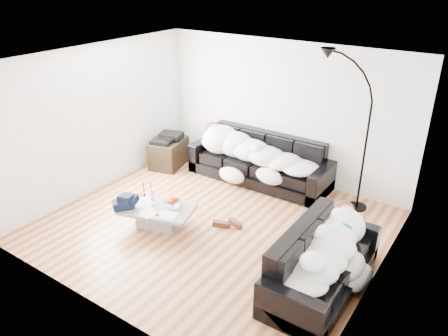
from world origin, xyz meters
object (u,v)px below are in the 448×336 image
Objects in this scene: candle_left at (144,189)px; shoes at (227,223)px; coffee_table at (158,217)px; candle_right at (151,189)px; stereo at (168,137)px; wine_glass_c at (153,201)px; sofa_back at (260,159)px; sleeper_back at (259,150)px; av_cabinet at (169,153)px; floor_lamp at (366,146)px; wine_glass_a at (153,196)px; fruit_bowl at (173,202)px; wine_glass_b at (142,198)px; sofa_right at (323,260)px; sleeper_right at (325,246)px.

candle_left is 1.48m from shoes.
coffee_table is 4.50× the size of candle_left.
stereo is (-1.01, 1.60, 0.17)m from candle_right.
wine_glass_c is (-0.08, 0.00, 0.25)m from coffee_table.
sofa_back reaches higher than sleeper_back.
floor_lamp reaches higher than av_cabinet.
shoes is (0.92, 0.61, -0.12)m from coffee_table.
sleeper_back is at bearing 70.97° from wine_glass_a.
sleeper_back is 2.10m from fruit_bowl.
floor_lamp reaches higher than candle_left.
candle_left is 0.31× the size of av_cabinet.
floor_lamp is (2.87, 2.16, 0.69)m from candle_left.
wine_glass_c is 2.26m from av_cabinet.
shoes is at bearing 17.41° from candle_left.
shoes is (1.13, 0.47, -0.36)m from wine_glass_a.
floor_lamp is at bearing 36.82° from candle_right.
wine_glass_a is 0.20m from candle_right.
fruit_bowl is at bearing 21.58° from wine_glass_b.
shoes is (0.40, -1.64, -0.60)m from sleeper_back.
sofa_back is 6.16× the size of stereo.
wine_glass_a is 2.08m from stereo.
sleeper_back reaches higher than coffee_table.
coffee_table is 0.34m from fruit_bowl.
sofa_right is 0.87× the size of floor_lamp.
candle_right reaches higher than wine_glass_c.
stereo reaches higher than av_cabinet.
sofa_right is 3.08m from candle_right.
wine_glass_a is 0.66× the size of candle_left.
stereo is (-1.37, 1.85, 0.45)m from coffee_table.
av_cabinet is (-4.08, 1.75, -0.13)m from sofa_right.
wine_glass_c is at bearing -26.35° from candle_left.
floor_lamp is (2.64, 2.21, 0.74)m from wine_glass_a.
fruit_bowl is 0.93× the size of candle_left.
candle_right is (-3.07, 0.15, 0.04)m from sofa_right.
shoes is 0.18× the size of floor_lamp.
shoes is at bearing -130.38° from floor_lamp.
av_cabinet is (-1.29, 1.85, -0.14)m from wine_glass_c.
wine_glass_c is at bearing 92.15° from sleeper_right.
candle_left is at bearing 88.62° from sofa_right.
sofa_right reaches higher than candle_left.
sofa_back is 2.28m from wine_glass_a.
stereo reaches higher than coffee_table.
fruit_bowl is 0.38m from wine_glass_a.
shoes is at bearing 26.37° from wine_glass_b.
sofa_right is at bearing 2.15° from wine_glass_c.
sleeper_back is at bearing 66.19° from candle_right.
sofa_back is 1.94m from stereo.
stereo is at bearing 146.40° from shoes.
wine_glass_b is at bearing -81.47° from candle_right.
sleeper_right is 0.75× the size of floor_lamp.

